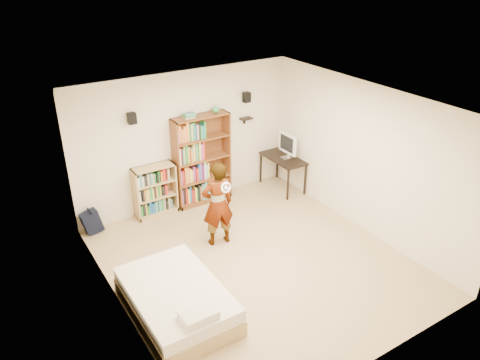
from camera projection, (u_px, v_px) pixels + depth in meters
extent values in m
cube|color=tan|center=(257.00, 262.00, 7.76)|extent=(4.50, 5.00, 0.01)
cube|color=silver|center=(185.00, 139.00, 9.05)|extent=(4.50, 0.02, 2.70)
cube|color=silver|center=(383.00, 277.00, 5.27)|extent=(4.50, 0.02, 2.70)
cube|color=silver|center=(115.00, 233.00, 6.08)|extent=(0.02, 5.00, 2.70)
cube|color=silver|center=(363.00, 158.00, 8.24)|extent=(0.02, 5.00, 2.70)
cube|color=white|center=(260.00, 105.00, 6.56)|extent=(4.50, 5.00, 0.02)
cube|color=silver|center=(182.00, 72.00, 8.44)|extent=(4.50, 0.06, 0.06)
cube|color=silver|center=(398.00, 171.00, 4.70)|extent=(4.50, 0.06, 0.06)
cube|color=silver|center=(105.00, 138.00, 5.51)|extent=(0.06, 5.00, 0.06)
cube|color=silver|center=(372.00, 85.00, 7.63)|extent=(0.06, 5.00, 0.06)
cube|color=black|center=(132.00, 118.00, 8.18)|extent=(0.14, 0.12, 0.20)
cube|color=black|center=(247.00, 97.00, 9.33)|extent=(0.14, 0.12, 0.20)
cube|color=black|center=(246.00, 119.00, 9.54)|extent=(0.25, 0.16, 0.02)
imported|color=black|center=(218.00, 204.00, 7.95)|extent=(0.61, 0.44, 1.54)
torus|color=white|center=(226.00, 188.00, 7.53)|extent=(0.19, 0.07, 0.19)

